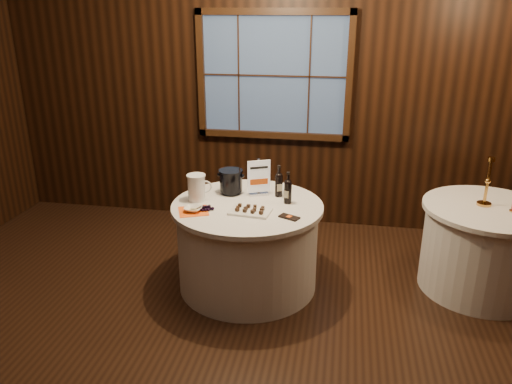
% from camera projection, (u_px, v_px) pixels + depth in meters
% --- Properties ---
extents(ground, '(6.00, 6.00, 0.00)m').
position_uv_depth(ground, '(221.00, 356.00, 3.54)').
color(ground, black).
rests_on(ground, ground).
extents(back_wall, '(6.00, 0.10, 3.00)m').
position_uv_depth(back_wall, '(274.00, 85.00, 5.29)').
color(back_wall, black).
rests_on(back_wall, ground).
extents(main_table, '(1.28, 1.28, 0.77)m').
position_uv_depth(main_table, '(248.00, 245.00, 4.33)').
color(main_table, silver).
rests_on(main_table, ground).
extents(side_table, '(1.08, 1.08, 0.77)m').
position_uv_depth(side_table, '(483.00, 248.00, 4.27)').
color(side_table, silver).
rests_on(side_table, ground).
extents(sign_stand, '(0.20, 0.16, 0.33)m').
position_uv_depth(sign_stand, '(258.00, 183.00, 4.37)').
color(sign_stand, silver).
rests_on(sign_stand, main_table).
extents(port_bottle_left, '(0.07, 0.08, 0.28)m').
position_uv_depth(port_bottle_left, '(279.00, 183.00, 4.33)').
color(port_bottle_left, black).
rests_on(port_bottle_left, main_table).
extents(port_bottle_right, '(0.07, 0.08, 0.28)m').
position_uv_depth(port_bottle_right, '(288.00, 190.00, 4.18)').
color(port_bottle_right, black).
rests_on(port_bottle_right, main_table).
extents(ice_bucket, '(0.21, 0.21, 0.22)m').
position_uv_depth(ice_bucket, '(231.00, 181.00, 4.40)').
color(ice_bucket, black).
rests_on(ice_bucket, main_table).
extents(chocolate_plate, '(0.35, 0.25, 0.05)m').
position_uv_depth(chocolate_plate, '(250.00, 210.00, 4.02)').
color(chocolate_plate, white).
rests_on(chocolate_plate, main_table).
extents(chocolate_box, '(0.18, 0.14, 0.01)m').
position_uv_depth(chocolate_box, '(289.00, 217.00, 3.92)').
color(chocolate_box, black).
rests_on(chocolate_box, main_table).
extents(grape_bunch, '(0.18, 0.11, 0.04)m').
position_uv_depth(grape_bunch, '(206.00, 209.00, 4.04)').
color(grape_bunch, black).
rests_on(grape_bunch, main_table).
extents(glass_pitcher, '(0.21, 0.16, 0.23)m').
position_uv_depth(glass_pitcher, '(197.00, 187.00, 4.24)').
color(glass_pitcher, white).
rests_on(glass_pitcher, main_table).
extents(orange_napkin, '(0.30, 0.30, 0.00)m').
position_uv_depth(orange_napkin, '(193.00, 211.00, 4.05)').
color(orange_napkin, '#FF5E15').
rests_on(orange_napkin, main_table).
extents(cracker_bowl, '(0.15, 0.15, 0.04)m').
position_uv_depth(cracker_bowl, '(193.00, 209.00, 4.04)').
color(cracker_bowl, white).
rests_on(cracker_bowl, orange_napkin).
extents(brass_candlestick, '(0.12, 0.12, 0.42)m').
position_uv_depth(brass_candlestick, '(487.00, 188.00, 4.12)').
color(brass_candlestick, '#BF873B').
rests_on(brass_candlestick, side_table).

